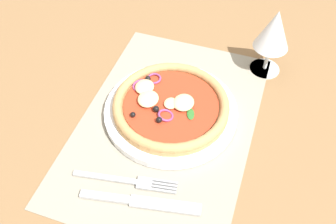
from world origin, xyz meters
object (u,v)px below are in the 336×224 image
fork (131,181)px  wine_glass (274,32)px  pizza (168,104)px  plate (169,111)px  knife (141,202)px

fork → wine_glass: size_ratio=1.21×
pizza → wine_glass: wine_glass is taller
fork → pizza: bearing=76.8°
plate → knife: 19.59cm
fork → plate: bearing=76.4°
knife → wine_glass: (-38.40, 13.70, 9.40)cm
fork → wine_glass: 40.31cm
plate → pizza: (-0.03, -0.13, 1.84)cm
pizza → wine_glass: (-18.87, 15.65, 7.09)cm
plate → wine_glass: wine_glass is taller
pizza → fork: (16.53, -1.15, -2.35)cm
plate → fork: plate is taller
pizza → fork: pizza is taller
pizza → fork: 16.74cm
pizza → knife: pizza is taller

